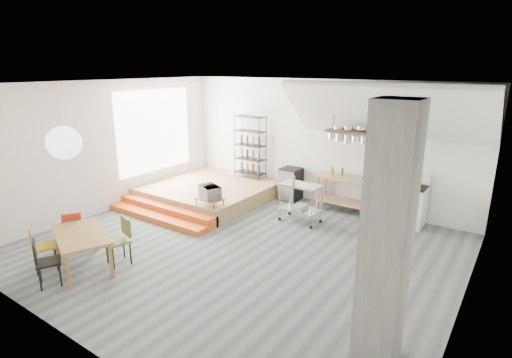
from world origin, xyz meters
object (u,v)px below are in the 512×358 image
Objects in this scene: rolling_cart at (301,198)px; mini_fridge at (291,184)px; stove at (411,205)px; dining_table at (81,237)px.

mini_fridge is (-1.00, 1.28, -0.15)m from rolling_cart.
stove reaches higher than mini_fridge.
dining_table is (-4.28, -5.41, 0.12)m from stove.
rolling_cart is 1.08× the size of mini_fridge.
mini_fridge reaches higher than dining_table.
dining_table is 1.71× the size of rolling_cart.
dining_table is 5.57m from mini_fridge.
dining_table is at bearing -128.30° from stove.
rolling_cart reaches higher than mini_fridge.
rolling_cart is at bearing 85.57° from dining_table.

